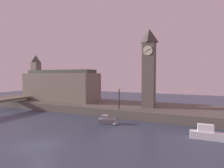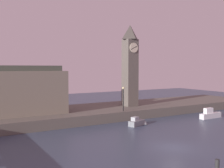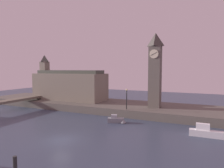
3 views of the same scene
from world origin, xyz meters
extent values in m
plane|color=#384256|center=(0.00, 0.00, 0.00)|extent=(120.00, 120.00, 0.00)
cube|color=#5B544C|center=(0.00, 20.00, 0.75)|extent=(70.00, 12.00, 1.50)
cube|color=#5B544C|center=(7.49, 19.13, 7.42)|extent=(2.20, 2.20, 11.84)
cylinder|color=beige|center=(7.49, 17.97, 11.81)|extent=(1.67, 0.12, 1.67)
cube|color=black|center=(7.49, 17.90, 11.81)|extent=(1.22, 0.04, 0.65)
pyramid|color=#403A35|center=(7.49, 19.13, 14.62)|extent=(2.42, 2.42, 2.56)
cube|color=slate|center=(-13.84, 20.63, 4.68)|extent=(17.81, 6.92, 6.37)
cube|color=slate|center=(-21.85, 20.63, 6.18)|extent=(1.80, 1.80, 9.36)
pyramid|color=#474C42|center=(-21.85, 20.63, 11.73)|extent=(1.98, 1.98, 1.74)
cube|color=#42473D|center=(-13.84, 20.63, 8.27)|extent=(16.92, 4.15, 0.80)
cylinder|color=black|center=(3.26, 14.77, 3.23)|extent=(0.16, 0.16, 3.47)
sphere|color=#F2E099|center=(3.26, 14.77, 5.15)|extent=(0.36, 0.36, 0.36)
cube|color=silver|center=(16.74, 9.05, 0.44)|extent=(4.42, 1.06, 0.87)
cube|color=white|center=(16.21, 9.05, 1.31)|extent=(1.70, 0.70, 0.88)
cube|color=gray|center=(2.90, 10.61, 0.38)|extent=(2.89, 1.87, 0.76)
cube|color=#A8ADB2|center=(2.57, 10.61, 1.03)|extent=(1.16, 1.02, 0.53)
cone|color=gray|center=(4.24, 10.61, 0.42)|extent=(1.23, 1.23, 0.67)
camera|label=1|loc=(14.36, -14.07, 7.44)|focal=28.79mm
camera|label=2|loc=(-19.59, -20.54, 8.36)|focal=43.06mm
camera|label=3|loc=(16.13, -19.72, 8.98)|focal=32.11mm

